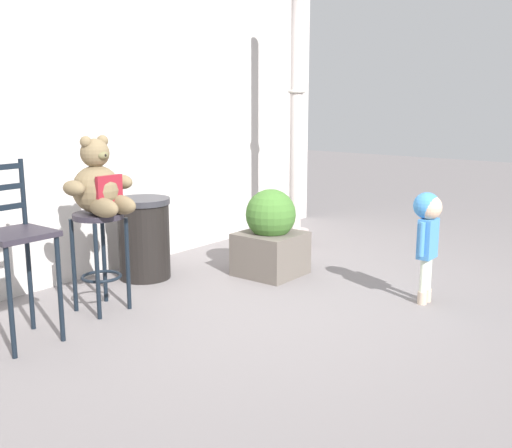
% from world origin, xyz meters
% --- Properties ---
extents(ground_plane, '(24.00, 24.00, 0.00)m').
position_xyz_m(ground_plane, '(0.00, 0.00, 0.00)').
color(ground_plane, slate).
extents(building_wall, '(6.21, 0.30, 3.52)m').
position_xyz_m(building_wall, '(0.00, 1.86, 1.76)').
color(building_wall, beige).
rests_on(building_wall, ground_plane).
extents(bar_stool_with_teddy, '(0.37, 0.37, 0.74)m').
position_xyz_m(bar_stool_with_teddy, '(-0.84, 0.93, 0.52)').
color(bar_stool_with_teddy, '#29242E').
rests_on(bar_stool_with_teddy, ground_plane).
extents(teddy_bear, '(0.54, 0.48, 0.56)m').
position_xyz_m(teddy_bear, '(-0.84, 0.90, 0.94)').
color(teddy_bear, brown).
rests_on(teddy_bear, bar_stool_with_teddy).
extents(child_walking, '(0.27, 0.22, 0.86)m').
position_xyz_m(child_walking, '(0.80, -0.89, 0.62)').
color(child_walking, '#C2AB93').
rests_on(child_walking, ground_plane).
extents(trash_bin, '(0.47, 0.47, 0.71)m').
position_xyz_m(trash_bin, '(-0.08, 1.31, 0.36)').
color(trash_bin, black).
rests_on(trash_bin, ground_plane).
extents(lamppost, '(0.30, 0.30, 2.79)m').
position_xyz_m(lamppost, '(1.70, 0.94, 1.10)').
color(lamppost, '#B59E9C').
rests_on(lamppost, ground_plane).
extents(bar_chair_empty, '(0.40, 0.40, 1.17)m').
position_xyz_m(bar_chair_empty, '(-1.55, 0.85, 0.66)').
color(bar_chair_empty, '#29242E').
rests_on(bar_chair_empty, ground_plane).
extents(planter_with_shrub, '(0.52, 0.52, 0.77)m').
position_xyz_m(planter_with_shrub, '(0.68, 0.50, 0.35)').
color(planter_with_shrub, '#60584F').
rests_on(planter_with_shrub, ground_plane).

